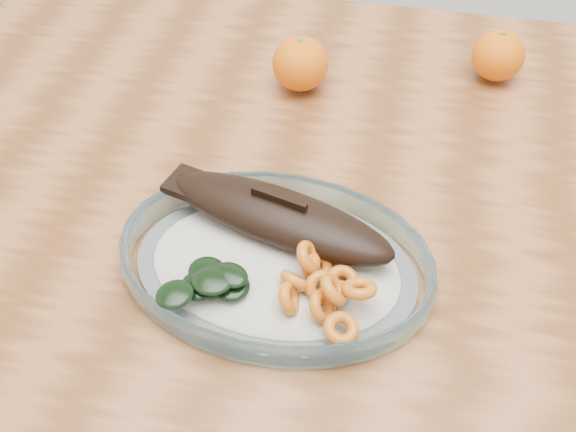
{
  "coord_description": "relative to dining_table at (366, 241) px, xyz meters",
  "views": [
    {
      "loc": [
        0.03,
        -0.61,
        1.3
      ],
      "look_at": [
        -0.08,
        -0.09,
        0.77
      ],
      "focal_mm": 45.0,
      "sensor_mm": 36.0,
      "label": 1
    }
  ],
  "objects": [
    {
      "name": "orange_right",
      "position": [
        0.13,
        0.24,
        0.13
      ],
      "size": [
        0.07,
        0.07,
        0.07
      ],
      "primitive_type": "sphere",
      "color": "#DE6704",
      "rests_on": "dining_table"
    },
    {
      "name": "dining_table",
      "position": [
        0.0,
        0.0,
        0.0
      ],
      "size": [
        1.2,
        0.8,
        0.75
      ],
      "color": "brown",
      "rests_on": "ground"
    },
    {
      "name": "plated_meal",
      "position": [
        -0.08,
        -0.15,
        0.12
      ],
      "size": [
        0.59,
        0.59,
        0.08
      ],
      "rotation": [
        0.0,
        0.0,
        -0.06
      ],
      "color": "white",
      "rests_on": "dining_table"
    },
    {
      "name": "orange_left",
      "position": [
        -0.12,
        0.16,
        0.13
      ],
      "size": [
        0.07,
        0.07,
        0.07
      ],
      "primitive_type": "sphere",
      "color": "#DE6704",
      "rests_on": "dining_table"
    }
  ]
}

